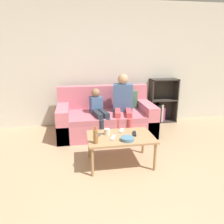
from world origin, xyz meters
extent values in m
plane|color=tan|center=(0.00, 0.00, 0.00)|extent=(22.00, 22.00, 0.00)
cube|color=beige|center=(0.00, 2.89, 1.30)|extent=(12.00, 0.06, 2.60)
cube|color=#D1707F|center=(-0.12, 2.20, 0.17)|extent=(1.86, 0.98, 0.34)
cube|color=#C06775|center=(-0.12, 2.11, 0.39)|extent=(1.42, 0.80, 0.10)
cube|color=#D1707F|center=(-0.12, 2.60, 0.67)|extent=(1.86, 0.18, 0.46)
cube|color=#D1707F|center=(-0.95, 2.20, 0.30)|extent=(0.22, 0.98, 0.60)
cube|color=#D1707F|center=(0.70, 2.20, 0.30)|extent=(0.22, 0.98, 0.60)
cube|color=#4C7556|center=(0.39, 2.45, 0.62)|extent=(0.36, 0.12, 0.36)
cube|color=#332D28|center=(0.97, 2.71, 0.50)|extent=(0.02, 0.28, 0.99)
cube|color=#332D28|center=(1.57, 2.71, 0.50)|extent=(0.02, 0.28, 0.99)
cube|color=#332D28|center=(1.27, 2.84, 0.50)|extent=(0.62, 0.02, 0.99)
cube|color=#332D28|center=(1.27, 2.71, 0.01)|extent=(0.62, 0.28, 0.02)
cube|color=#332D28|center=(1.27, 2.71, 0.52)|extent=(0.57, 0.28, 0.02)
cube|color=#332D28|center=(1.27, 2.71, 0.98)|extent=(0.62, 0.28, 0.02)
cube|color=#B77542|center=(1.01, 2.69, 0.16)|extent=(0.05, 0.16, 0.28)
cube|color=#33519E|center=(1.06, 2.70, 0.19)|extent=(0.04, 0.21, 0.34)
cube|color=beige|center=(1.11, 2.69, 0.17)|extent=(0.05, 0.16, 0.29)
cube|color=#232328|center=(1.17, 2.70, 0.22)|extent=(0.07, 0.17, 0.40)
cube|color=beige|center=(1.23, 2.70, 0.22)|extent=(0.04, 0.22, 0.40)
cube|color=#993D84|center=(1.28, 2.70, 0.18)|extent=(0.04, 0.19, 0.32)
cylinder|color=#A87F56|center=(-0.52, 0.70, 0.20)|extent=(0.04, 0.04, 0.40)
cylinder|color=#A87F56|center=(0.34, 0.70, 0.20)|extent=(0.04, 0.04, 0.40)
cylinder|color=#A87F56|center=(-0.52, 1.24, 0.20)|extent=(0.04, 0.04, 0.40)
cylinder|color=#A87F56|center=(0.34, 1.24, 0.20)|extent=(0.04, 0.04, 0.40)
cube|color=#A87F56|center=(-0.09, 0.97, 0.42)|extent=(0.94, 0.61, 0.03)
cylinder|color=#C6474C|center=(0.03, 1.75, 0.22)|extent=(0.10, 0.10, 0.44)
cylinder|color=#C6474C|center=(0.23, 1.71, 0.22)|extent=(0.10, 0.10, 0.44)
cube|color=#C6474C|center=(0.07, 2.00, 0.48)|extent=(0.17, 0.45, 0.09)
cube|color=#C6474C|center=(0.28, 1.96, 0.48)|extent=(0.17, 0.45, 0.09)
cube|color=#476693|center=(0.22, 2.24, 0.71)|extent=(0.40, 0.26, 0.54)
sphere|color=tan|center=(0.22, 2.24, 1.07)|extent=(0.21, 0.21, 0.21)
cylinder|color=#282D38|center=(-0.27, 1.73, 0.22)|extent=(0.11, 0.11, 0.44)
cylinder|color=#282D38|center=(-0.15, 1.75, 0.22)|extent=(0.11, 0.11, 0.44)
cube|color=#282D38|center=(-0.32, 1.98, 0.48)|extent=(0.18, 0.45, 0.09)
cube|color=#282D38|center=(-0.20, 2.00, 0.48)|extent=(0.18, 0.45, 0.09)
cube|color=#476693|center=(-0.31, 2.25, 0.59)|extent=(0.26, 0.24, 0.31)
sphere|color=#936B4C|center=(-0.31, 2.25, 0.82)|extent=(0.17, 0.17, 0.17)
cylinder|color=silver|center=(-0.27, 1.06, 0.48)|extent=(0.08, 0.08, 0.09)
cube|color=black|center=(0.13, 1.00, 0.45)|extent=(0.09, 0.18, 0.02)
cube|color=#47474C|center=(-0.42, 1.01, 0.45)|extent=(0.12, 0.17, 0.02)
cube|color=#B7B7BC|center=(-0.21, 0.90, 0.45)|extent=(0.11, 0.18, 0.02)
cube|color=#B7B7BC|center=(-0.03, 1.15, 0.45)|extent=(0.11, 0.18, 0.02)
cylinder|color=teal|center=(-0.03, 0.81, 0.46)|extent=(0.19, 0.19, 0.05)
cylinder|color=olive|center=(-0.46, 0.79, 0.53)|extent=(0.06, 0.06, 0.19)
cylinder|color=olive|center=(-0.46, 0.79, 0.65)|extent=(0.03, 0.03, 0.05)
camera|label=1|loc=(-0.70, -1.87, 1.64)|focal=35.00mm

